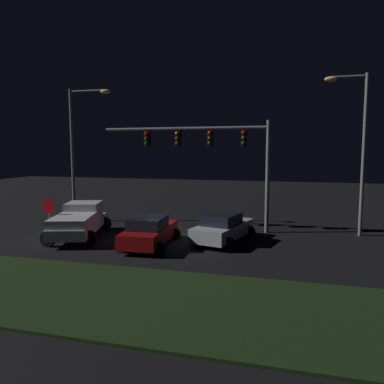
% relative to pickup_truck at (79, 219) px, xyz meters
% --- Properties ---
extents(ground_plane, '(80.00, 80.00, 0.00)m').
position_rel_pickup_truck_xyz_m(ground_plane, '(4.57, 0.94, -1.00)').
color(ground_plane, black).
extents(grass_median, '(24.11, 5.75, 0.10)m').
position_rel_pickup_truck_xyz_m(grass_median, '(4.57, -7.43, -0.95)').
color(grass_median, black).
rests_on(grass_median, ground_plane).
extents(pickup_truck, '(3.92, 5.75, 1.80)m').
position_rel_pickup_truck_xyz_m(pickup_truck, '(0.00, 0.00, 0.00)').
color(pickup_truck, silver).
rests_on(pickup_truck, ground_plane).
extents(car_sedan, '(2.65, 4.50, 1.51)m').
position_rel_pickup_truck_xyz_m(car_sedan, '(4.48, -0.89, -0.26)').
color(car_sedan, maroon).
rests_on(car_sedan, ground_plane).
extents(car_sedan_far, '(3.13, 4.70, 1.51)m').
position_rel_pickup_truck_xyz_m(car_sedan_far, '(7.86, 1.02, -0.26)').
color(car_sedan_far, '#B7B7BC').
rests_on(car_sedan_far, ground_plane).
extents(traffic_signal_gantry, '(10.32, 0.56, 6.50)m').
position_rel_pickup_truck_xyz_m(traffic_signal_gantry, '(6.56, 3.90, 4.03)').
color(traffic_signal_gantry, slate).
rests_on(traffic_signal_gantry, ground_plane).
extents(street_lamp_left, '(3.00, 0.44, 8.77)m').
position_rel_pickup_truck_xyz_m(street_lamp_left, '(-2.36, 4.13, 4.50)').
color(street_lamp_left, slate).
rests_on(street_lamp_left, ground_plane).
extents(street_lamp_right, '(2.31, 0.44, 8.95)m').
position_rel_pickup_truck_xyz_m(street_lamp_right, '(14.66, 4.44, 4.54)').
color(street_lamp_right, slate).
rests_on(street_lamp_right, ground_plane).
extents(stop_sign, '(0.76, 0.08, 2.23)m').
position_rel_pickup_truck_xyz_m(stop_sign, '(-1.14, -1.09, 0.56)').
color(stop_sign, slate).
rests_on(stop_sign, ground_plane).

